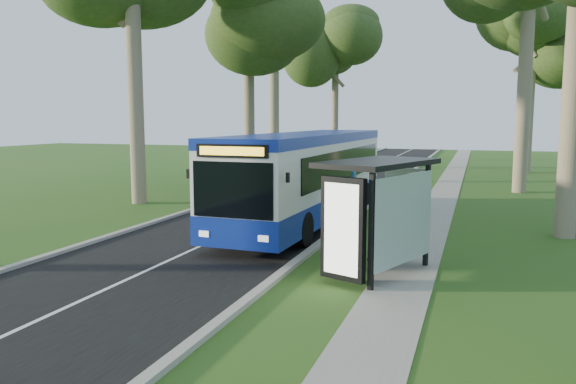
% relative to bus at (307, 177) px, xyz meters
% --- Properties ---
extents(ground, '(120.00, 120.00, 0.00)m').
position_rel_bus_xyz_m(ground, '(1.51, -5.76, -1.78)').
color(ground, '#2A561B').
rests_on(ground, ground).
extents(road, '(7.00, 100.00, 0.02)m').
position_rel_bus_xyz_m(road, '(-1.99, 4.24, -1.77)').
color(road, black).
rests_on(road, ground).
extents(kerb_east, '(0.25, 100.00, 0.12)m').
position_rel_bus_xyz_m(kerb_east, '(1.51, 4.24, -1.72)').
color(kerb_east, '#9E9B93').
rests_on(kerb_east, ground).
extents(kerb_west, '(0.25, 100.00, 0.12)m').
position_rel_bus_xyz_m(kerb_west, '(-5.49, 4.24, -1.72)').
color(kerb_west, '#9E9B93').
rests_on(kerb_west, ground).
extents(centre_line, '(0.12, 100.00, 0.00)m').
position_rel_bus_xyz_m(centre_line, '(-1.99, 4.24, -1.76)').
color(centre_line, white).
rests_on(centre_line, road).
extents(footpath, '(1.50, 100.00, 0.02)m').
position_rel_bus_xyz_m(footpath, '(4.51, 4.24, -1.77)').
color(footpath, gray).
rests_on(footpath, ground).
extents(bus, '(3.12, 13.03, 3.44)m').
position_rel_bus_xyz_m(bus, '(0.00, 0.00, 0.00)').
color(bus, white).
rests_on(bus, ground).
extents(bus_stop_sign, '(0.09, 0.39, 2.79)m').
position_rel_bus_xyz_m(bus_stop_sign, '(2.63, -3.86, -0.06)').
color(bus_stop_sign, gray).
rests_on(bus_stop_sign, ground).
extents(bus_shelter, '(2.93, 3.85, 2.93)m').
position_rel_bus_xyz_m(bus_shelter, '(3.89, -6.66, 0.30)').
color(bus_shelter, black).
rests_on(bus_shelter, ground).
extents(litter_bin, '(0.57, 0.57, 0.99)m').
position_rel_bus_xyz_m(litter_bin, '(2.74, 0.56, -1.28)').
color(litter_bin, black).
rests_on(litter_bin, ground).
extents(car_white, '(3.89, 5.35, 1.69)m').
position_rel_bus_xyz_m(car_white, '(-6.32, 23.23, -0.93)').
color(car_white, silver).
rests_on(car_white, ground).
extents(car_silver, '(2.51, 5.38, 1.71)m').
position_rel_bus_xyz_m(car_silver, '(-6.97, 29.73, -0.93)').
color(car_silver, '#A7A9AF').
rests_on(car_silver, ground).
extents(tree_west_c, '(5.20, 5.20, 14.65)m').
position_rel_bus_xyz_m(tree_west_c, '(-7.49, 12.24, 9.08)').
color(tree_west_c, '#7A6B56').
rests_on(tree_west_c, ground).
extents(tree_west_e, '(5.20, 5.20, 13.53)m').
position_rel_bus_xyz_m(tree_west_e, '(-6.99, 32.24, 8.26)').
color(tree_west_e, '#7A6B56').
rests_on(tree_west_e, ground).
extents(tree_east_d, '(5.20, 5.20, 13.96)m').
position_rel_bus_xyz_m(tree_east_d, '(9.51, 24.24, 8.57)').
color(tree_east_d, '#7A6B56').
rests_on(tree_east_d, ground).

